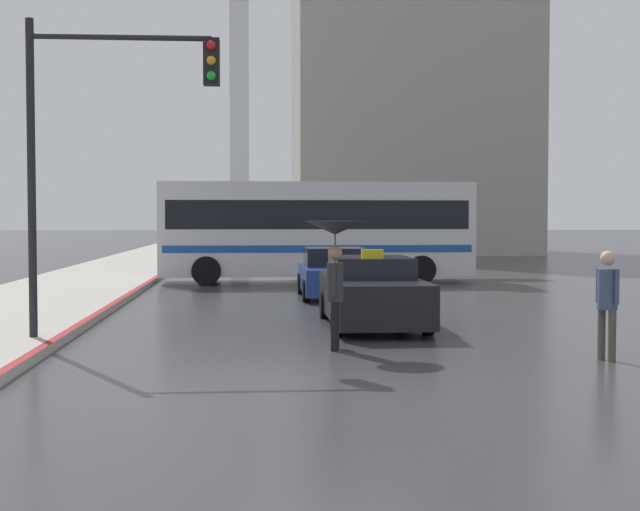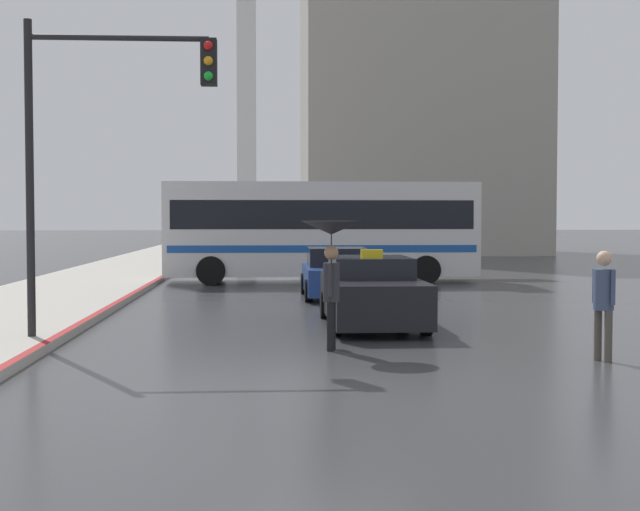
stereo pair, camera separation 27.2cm
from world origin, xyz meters
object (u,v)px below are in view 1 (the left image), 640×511
monument_cross (239,23)px  city_bus (316,227)px  pedestrian_man (607,296)px  pedestrian_with_umbrella (335,246)px  sedan_red (334,275)px  traffic_light (107,120)px  taxi (372,293)px

monument_cross → city_bus: bearing=-77.4°
monument_cross → pedestrian_man: bearing=-78.4°
city_bus → monument_cross: monument_cross is taller
pedestrian_with_umbrella → pedestrian_man: bearing=-97.3°
city_bus → monument_cross: size_ratio=0.52×
sedan_red → pedestrian_with_umbrella: (-0.89, -9.82, 1.10)m
sedan_red → city_bus: size_ratio=0.39×
sedan_red → traffic_light: bearing=61.9°
city_bus → taxi: bearing=-179.1°
sedan_red → city_bus: (-0.09, 5.82, 1.25)m
sedan_red → pedestrian_man: bearing=105.9°
sedan_red → pedestrian_with_umbrella: size_ratio=1.90×
city_bus → sedan_red: bearing=-179.4°
taxi → city_bus: size_ratio=0.45×
sedan_red → city_bus: 5.96m
sedan_red → city_bus: bearing=-89.1°
taxi → monument_cross: (-3.04, 24.70, 10.77)m
pedestrian_man → traffic_light: size_ratio=0.30×
sedan_red → pedestrian_with_umbrella: pedestrian_with_umbrella is taller
taxi → monument_cross: 27.12m
taxi → city_bus: (-0.27, 12.32, 1.22)m
pedestrian_with_umbrella → traffic_light: traffic_light is taller
sedan_red → traffic_light: 10.59m
sedan_red → pedestrian_with_umbrella: bearing=84.8°
pedestrian_man → monument_cross: bearing=168.6°
traffic_light → sedan_red: bearing=61.9°
city_bus → traffic_light: 15.57m
traffic_light → monument_cross: monument_cross is taller
taxi → traffic_light: (-4.92, -2.40, 3.21)m
city_bus → pedestrian_man: size_ratio=6.18×
traffic_light → taxi: bearing=26.1°
sedan_red → pedestrian_man: size_ratio=2.41×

